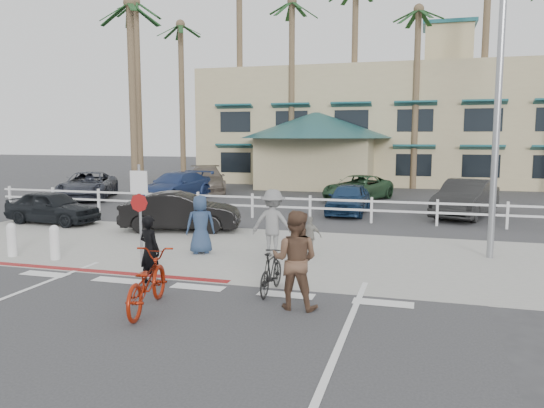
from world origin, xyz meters
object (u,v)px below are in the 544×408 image
(sign_post, at_px, (140,209))
(car_white_sedan, at_px, (181,212))
(bike_red, at_px, (147,282))
(car_red_compact, at_px, (53,207))
(bike_black, at_px, (271,272))

(sign_post, relative_size, car_white_sedan, 0.70)
(sign_post, xyz_separation_m, car_white_sedan, (-1.20, 4.79, -0.77))
(bike_red, bearing_deg, car_red_compact, -54.19)
(bike_red, relative_size, car_white_sedan, 0.51)
(bike_black, height_order, car_white_sedan, car_white_sedan)
(car_red_compact, bearing_deg, bike_red, -128.39)
(bike_red, bearing_deg, car_white_sedan, -79.23)
(bike_red, relative_size, bike_black, 1.38)
(car_white_sedan, relative_size, car_red_compact, 1.11)
(bike_black, bearing_deg, car_white_sedan, -50.34)
(bike_black, bearing_deg, bike_red, 41.78)
(bike_black, xyz_separation_m, car_red_compact, (-10.53, 6.36, 0.17))
(bike_red, xyz_separation_m, car_white_sedan, (-3.17, 8.04, 0.12))
(sign_post, distance_m, bike_red, 3.90)
(bike_black, relative_size, car_white_sedan, 0.37)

